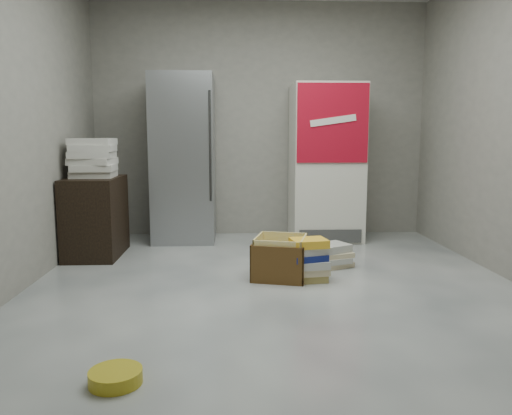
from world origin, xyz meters
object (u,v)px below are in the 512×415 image
(coke_cooler, at_px, (326,163))
(wood_shelf, at_px, (96,217))
(cardboard_box, at_px, (281,261))
(phonebook_stack_main, at_px, (309,260))
(steel_fridge, at_px, (184,159))

(coke_cooler, relative_size, wood_shelf, 2.25)
(wood_shelf, xyz_separation_m, cardboard_box, (1.80, -0.89, -0.25))
(wood_shelf, distance_m, cardboard_box, 2.02)
(coke_cooler, xyz_separation_m, phonebook_stack_main, (-0.45, -1.73, -0.72))
(steel_fridge, distance_m, cardboard_box, 2.05)
(coke_cooler, bearing_deg, steel_fridge, 179.82)
(steel_fridge, relative_size, cardboard_box, 3.49)
(steel_fridge, height_order, phonebook_stack_main, steel_fridge)
(steel_fridge, bearing_deg, wood_shelf, -138.69)
(wood_shelf, relative_size, cardboard_box, 1.47)
(steel_fridge, bearing_deg, coke_cooler, -0.18)
(steel_fridge, xyz_separation_m, coke_cooler, (1.65, -0.01, -0.05))
(wood_shelf, bearing_deg, coke_cooler, 16.28)
(steel_fridge, xyz_separation_m, phonebook_stack_main, (1.20, -1.73, -0.77))
(steel_fridge, distance_m, coke_cooler, 1.65)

